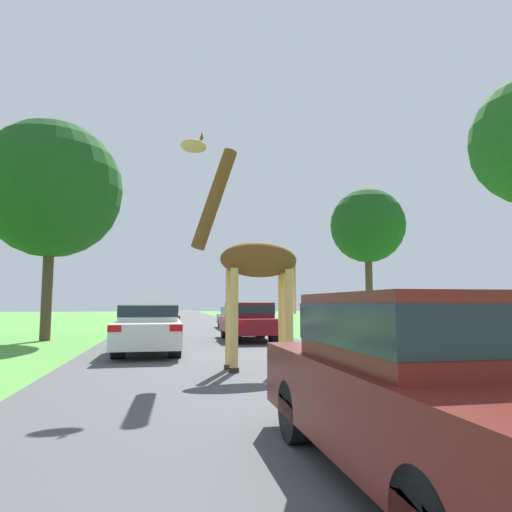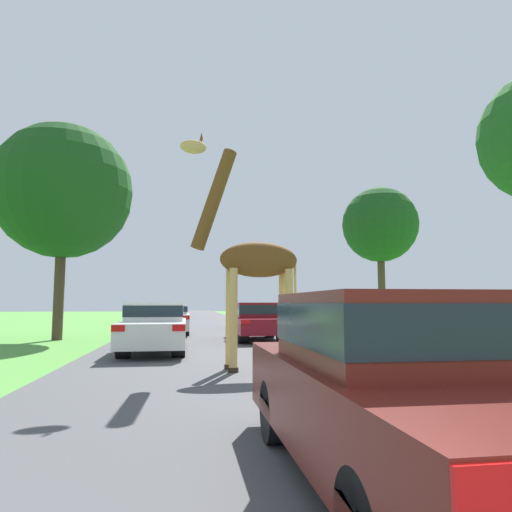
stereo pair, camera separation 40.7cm
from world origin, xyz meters
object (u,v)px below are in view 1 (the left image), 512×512
Objects in this scene: car_queue_left at (157,319)px; tree_far_right at (52,189)px; tree_right_cluster at (368,226)px; giraffe_near_road at (250,259)px; car_verge_right at (149,326)px; car_far_ahead at (249,320)px; car_lead_maroon at (431,382)px; car_queue_right at (238,317)px.

tree_far_right is (-4.04, -2.86, 5.07)m from car_queue_left.
car_queue_left is at bearing -172.04° from tree_right_cluster.
car_verge_right is (-2.22, 3.92, -1.58)m from giraffe_near_road.
car_far_ahead is 0.57× the size of tree_right_cluster.
car_verge_right reaches higher than car_queue_left.
car_lead_maroon is 0.98× the size of car_far_ahead.
car_queue_right is at bearing 84.32° from car_far_ahead.
giraffe_near_road is 0.66× the size of tree_right_cluster.
tree_far_right is at bearing 30.73° from giraffe_near_road.
car_queue_left reaches higher than car_queue_right.
tree_far_right reaches higher than car_verge_right.
tree_far_right is at bearing 128.96° from car_verge_right.
tree_far_right is (-7.54, 1.19, 5.01)m from car_far_ahead.
car_queue_right is 1.10× the size of car_far_ahead.
car_verge_right is (-3.56, -3.73, -0.01)m from car_far_ahead.
car_queue_right is 1.02× the size of car_verge_right.
tree_far_right is (-6.52, 15.09, 4.99)m from car_lead_maroon.
tree_far_right reaches higher than car_far_ahead.
car_queue_right is at bearing -12.10° from giraffe_near_road.
car_lead_maroon is 0.55× the size of tree_right_cluster.
tree_right_cluster is (8.57, 19.49, 4.78)m from car_lead_maroon.
car_queue_right is 11.79m from tree_far_right.
tree_far_right reaches higher than car_queue_left.
tree_right_cluster is at bearing 16.27° from tree_far_right.
car_far_ahead is 0.51× the size of tree_far_right.
tree_right_cluster is 15.72m from tree_far_right.
tree_right_cluster reaches higher than giraffe_near_road.
car_queue_right is at bearing 41.30° from car_queue_left.
tree_far_right is at bearing 113.39° from car_lead_maroon.
car_far_ahead is at bearing 46.33° from car_verge_right.
car_far_ahead is 0.92× the size of car_verge_right.
car_lead_maroon reaches higher than car_queue_left.
car_queue_left is 1.09× the size of car_far_ahead.
car_lead_maroon is 0.90× the size of car_verge_right.
car_far_ahead reaches higher than car_verge_right.
car_verge_right is 8.07m from tree_far_right.
car_lead_maroon is 0.88× the size of car_queue_right.
car_queue_left is at bearing -138.70° from car_queue_right.
car_queue_right is 0.56× the size of tree_far_right.
giraffe_near_road is at bearing -99.94° from car_far_ahead.
car_queue_left is 5.35m from car_far_ahead.
tree_right_cluster is (7.55, 5.59, 4.80)m from car_far_ahead.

